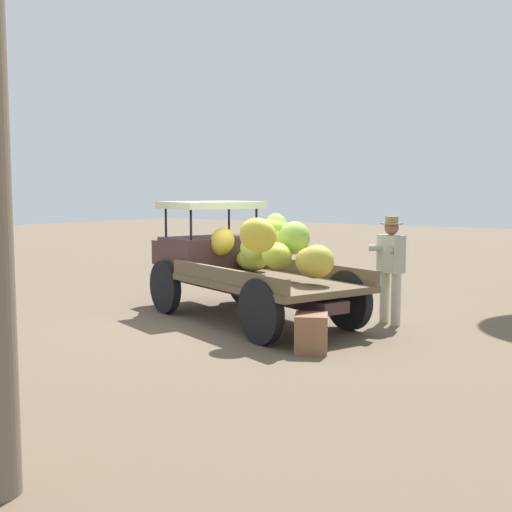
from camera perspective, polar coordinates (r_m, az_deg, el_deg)
ground_plane at (r=10.30m, az=-2.61°, el=-5.83°), size 60.00×60.00×0.00m
truck at (r=10.50m, az=-1.33°, el=-0.29°), size 4.66×2.89×1.89m
farmer at (r=10.22m, az=11.75°, el=-0.62°), size 0.56×0.53×1.68m
wooden_crate at (r=8.40m, az=4.88°, el=-6.75°), size 0.59×0.61×0.49m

